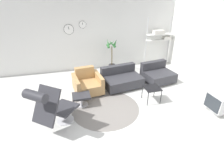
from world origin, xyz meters
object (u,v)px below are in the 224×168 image
at_px(lounge_chair, 51,105).
at_px(potted_plant, 112,59).
at_px(couch_second, 157,75).
at_px(couch_low, 122,79).
at_px(armchair_red, 88,84).
at_px(ottoman, 81,97).
at_px(side_table, 152,89).
at_px(crt_television, 219,103).
at_px(shelf_unit, 160,36).

relative_size(lounge_chair, potted_plant, 0.91).
bearing_deg(couch_second, lounge_chair, 16.91).
bearing_deg(couch_low, armchair_red, -3.35).
bearing_deg(lounge_chair, couch_low, 77.16).
bearing_deg(couch_low, ottoman, 20.09).
distance_m(ottoman, couch_low, 1.73).
xyz_separation_m(couch_second, potted_plant, (-1.45, 1.25, 0.32)).
distance_m(armchair_red, side_table, 2.10).
bearing_deg(couch_low, side_table, 107.34).
bearing_deg(armchair_red, crt_television, 141.00).
height_order(ottoman, potted_plant, potted_plant).
bearing_deg(shelf_unit, armchair_red, -153.47).
distance_m(armchair_red, couch_low, 1.23).
bearing_deg(couch_second, crt_television, 98.45).
bearing_deg(ottoman, shelf_unit, 33.28).
bearing_deg(shelf_unit, lounge_chair, -142.94).
xyz_separation_m(couch_low, shelf_unit, (2.21, 1.58, 1.07)).
xyz_separation_m(ottoman, armchair_red, (0.28, 0.72, 0.02)).
bearing_deg(lounge_chair, crt_television, 33.66).
relative_size(side_table, crt_television, 0.81).
distance_m(lounge_chair, crt_television, 4.42).
height_order(couch_low, potted_plant, potted_plant).
xyz_separation_m(lounge_chair, couch_second, (3.66, 1.82, -0.50)).
xyz_separation_m(ottoman, shelf_unit, (3.71, 2.43, 1.06)).
relative_size(ottoman, shelf_unit, 0.25).
xyz_separation_m(armchair_red, couch_low, (1.22, 0.13, -0.04)).
relative_size(side_table, potted_plant, 0.33).
distance_m(lounge_chair, armchair_red, 1.99).
height_order(ottoman, crt_television, crt_television).
relative_size(couch_low, couch_second, 1.22).
relative_size(ottoman, armchair_red, 0.52).
relative_size(couch_second, crt_television, 2.03).
height_order(ottoman, shelf_unit, shelf_unit).
bearing_deg(potted_plant, side_table, -75.71).
bearing_deg(shelf_unit, crt_television, -91.06).
bearing_deg(couch_low, potted_plant, -98.20).
relative_size(couch_second, side_table, 2.52).
bearing_deg(couch_second, potted_plant, -50.31).
xyz_separation_m(couch_low, potted_plant, (-0.03, 1.29, 0.32)).
bearing_deg(armchair_red, potted_plant, -137.73).
height_order(lounge_chair, couch_second, lounge_chair).
height_order(armchair_red, couch_second, armchair_red).
bearing_deg(side_table, armchair_red, 150.32).
bearing_deg(crt_television, couch_second, 15.80).
xyz_separation_m(lounge_chair, couch_low, (2.24, 1.78, -0.50)).
bearing_deg(lounge_chair, potted_plant, 92.97).
xyz_separation_m(side_table, shelf_unit, (1.61, 2.75, 0.90)).
relative_size(ottoman, couch_low, 0.36).
distance_m(crt_television, shelf_unit, 3.87).
height_order(couch_low, couch_second, same).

